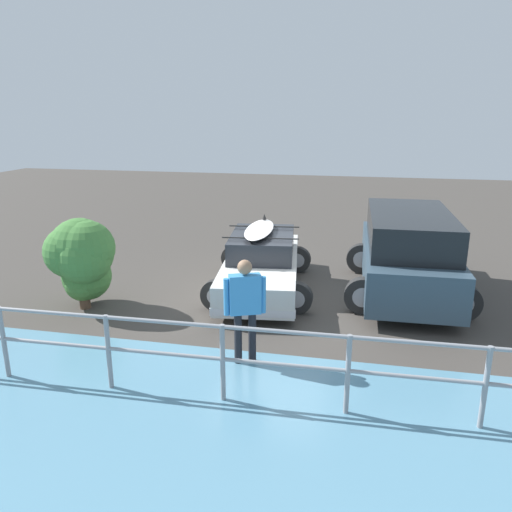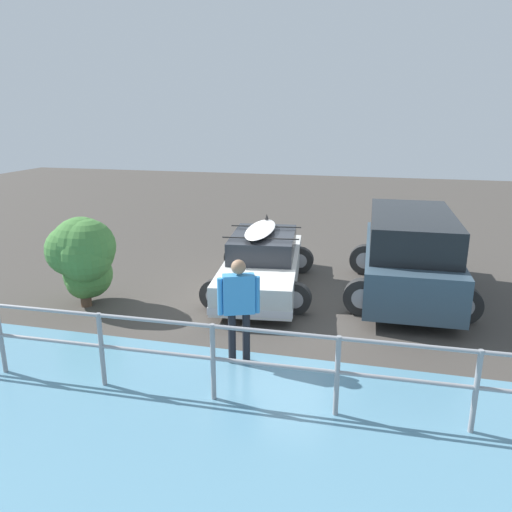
{
  "view_description": "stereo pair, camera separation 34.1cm",
  "coord_description": "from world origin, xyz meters",
  "px_view_note": "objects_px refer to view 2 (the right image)",
  "views": [
    {
      "loc": [
        -1.8,
        9.99,
        3.86
      ],
      "look_at": [
        0.3,
        0.13,
        0.95
      ],
      "focal_mm": 35.0,
      "sensor_mm": 36.0,
      "label": 1
    },
    {
      "loc": [
        -2.14,
        9.92,
        3.86
      ],
      "look_at": [
        0.3,
        0.13,
        0.95
      ],
      "focal_mm": 35.0,
      "sensor_mm": 36.0,
      "label": 2
    }
  ],
  "objects_px": {
    "sedan_car": "(263,263)",
    "bush_near_left": "(84,255)",
    "suv_car": "(409,254)",
    "person_bystander": "(239,302)"
  },
  "relations": [
    {
      "from": "bush_near_left",
      "to": "suv_car",
      "type": "bearing_deg",
      "value": -160.71
    },
    {
      "from": "sedan_car",
      "to": "bush_near_left",
      "type": "distance_m",
      "value": 3.81
    },
    {
      "from": "sedan_car",
      "to": "bush_near_left",
      "type": "bearing_deg",
      "value": 29.91
    },
    {
      "from": "person_bystander",
      "to": "bush_near_left",
      "type": "height_order",
      "value": "bush_near_left"
    },
    {
      "from": "suv_car",
      "to": "bush_near_left",
      "type": "height_order",
      "value": "bush_near_left"
    },
    {
      "from": "suv_car",
      "to": "sedan_car",
      "type": "bearing_deg",
      "value": 6.61
    },
    {
      "from": "sedan_car",
      "to": "person_bystander",
      "type": "distance_m",
      "value": 3.51
    },
    {
      "from": "suv_car",
      "to": "bush_near_left",
      "type": "bearing_deg",
      "value": 19.29
    },
    {
      "from": "sedan_car",
      "to": "bush_near_left",
      "type": "height_order",
      "value": "bush_near_left"
    },
    {
      "from": "sedan_car",
      "to": "suv_car",
      "type": "height_order",
      "value": "suv_car"
    }
  ]
}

